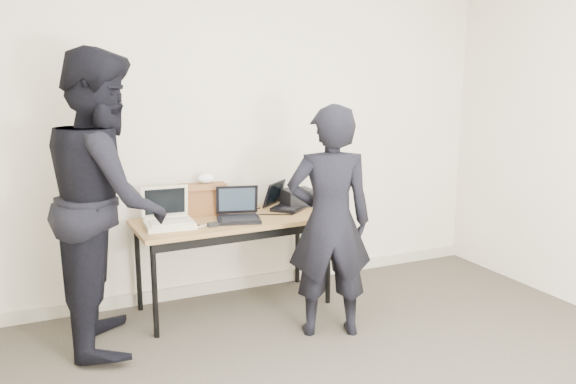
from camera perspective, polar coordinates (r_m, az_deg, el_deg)
room at (r=2.64m, az=12.44°, el=2.04°), size 4.60×4.60×2.80m
desk at (r=4.33m, az=-5.46°, el=-3.44°), size 1.52×0.71×0.72m
laptop_beige at (r=4.16m, az=-12.06°, el=-2.64°), size 0.36×0.35×0.28m
laptop_center at (r=4.27m, az=-5.09°, el=-2.07°), size 0.39×0.38×0.25m
laptop_right at (r=4.60m, az=-0.38°, el=-1.09°), size 0.42×0.42×0.22m
leather_satchel at (r=4.45m, az=-8.65°, el=-0.66°), size 0.38×0.22×0.25m
tissue at (r=4.43m, az=-8.35°, el=1.37°), size 0.15×0.12×0.08m
equipment_box at (r=4.71m, az=1.02°, el=-0.57°), size 0.26×0.22×0.14m
power_brick at (r=4.09m, az=-7.64°, el=-3.31°), size 0.08×0.06×0.03m
cables at (r=4.33m, az=-4.90°, el=-2.57°), size 1.16×0.42×0.01m
person_typist at (r=3.86m, az=4.25°, el=-3.07°), size 0.68×0.56×1.61m
person_observer at (r=3.89m, az=-17.89°, el=-0.77°), size 0.88×1.06×1.97m
baseboard at (r=4.91m, az=-4.14°, el=-9.10°), size 4.50×0.03×0.10m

